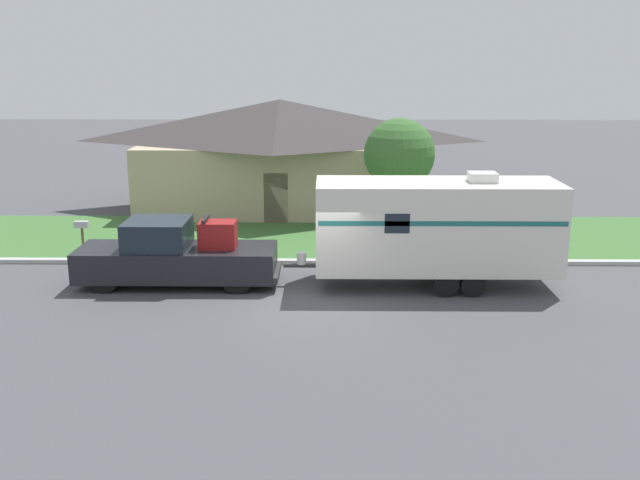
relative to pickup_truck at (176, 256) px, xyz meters
name	(u,v)px	position (x,y,z in m)	size (l,w,h in m)	color
ground_plane	(315,301)	(4.21, -1.49, -0.89)	(120.00, 120.00, 0.00)	#47474C
curb_strip	(317,262)	(4.21, 2.26, -0.82)	(80.00, 0.30, 0.14)	#ADADA8
lawn_strip	(319,237)	(4.21, 5.91, -0.88)	(80.00, 7.00, 0.03)	#3D6B33
house_across_street	(281,152)	(2.43, 11.43, 1.64)	(13.06, 6.93, 4.87)	tan
pickup_truck	(176,256)	(0.00, 0.00, 0.00)	(6.03, 1.95, 2.08)	black
travel_trailer	(437,226)	(7.79, 0.00, 0.96)	(8.10, 2.36, 3.44)	black
mailbox	(82,230)	(-3.83, 2.96, 0.09)	(0.48, 0.20, 1.27)	brown
tree_in_yard	(399,154)	(7.25, 6.17, 2.26)	(2.68, 2.68, 4.50)	brown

